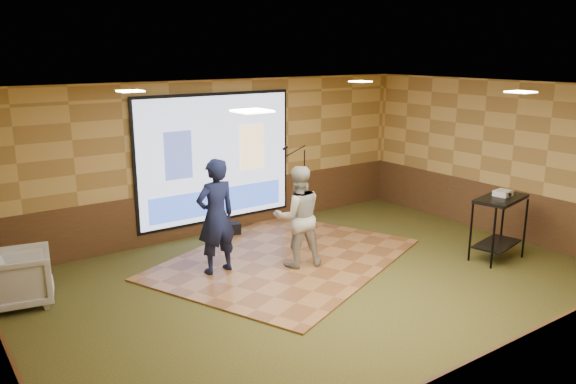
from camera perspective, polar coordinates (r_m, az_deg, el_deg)
ground at (r=8.66m, az=3.95°, el=-9.91°), size 9.00×9.00×0.00m
room_shell at (r=8.04m, az=4.21°, el=3.84°), size 9.04×7.04×3.02m
wainscot_back at (r=11.25m, az=-7.25°, el=-1.70°), size 9.00×0.04×0.95m
wainscot_front at (r=6.44m, az=24.71°, el=-15.56°), size 9.00×0.04×0.95m
wainscot_right at (r=11.71m, az=21.29°, el=-1.94°), size 0.04×7.00×0.95m
projector_screen at (r=10.98m, az=-7.31°, el=3.28°), size 3.32×0.06×2.52m
downlight_nw at (r=8.41m, az=-15.73°, el=9.84°), size 0.32×0.32×0.02m
downlight_ne at (r=10.73m, az=7.35°, el=11.07°), size 0.32×0.32×0.02m
downlight_sw at (r=5.43m, az=-3.66°, el=8.21°), size 0.32×0.32×0.02m
downlight_se at (r=8.59m, az=22.56°, el=9.37°), size 0.32×0.32×0.02m
dance_floor at (r=9.82m, az=-0.26°, el=-6.79°), size 5.22×4.67×0.03m
player_left at (r=9.01m, az=-7.34°, el=-2.47°), size 0.71×0.49×1.87m
player_right at (r=9.24m, az=1.02°, el=-2.51°), size 0.99×0.88×1.70m
av_table at (r=10.26m, az=20.69°, el=-2.14°), size 1.06×0.56×1.12m
projector at (r=10.27m, az=21.00°, el=-0.10°), size 0.32×0.28×0.10m
mic_stand at (r=11.53m, az=1.42°, el=-1.10°), size 0.67×0.27×1.71m
banquet_chair at (r=8.91m, az=-25.58°, el=-7.91°), size 1.01×0.99×0.79m
duffel_bag at (r=11.08m, az=-5.98°, el=-3.81°), size 0.43×0.32×0.25m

